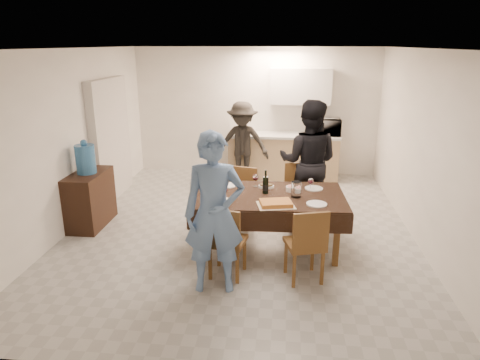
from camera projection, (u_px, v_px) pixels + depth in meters
The scene contains 33 objects.
floor at pixel (240, 228), 6.44m from camera, with size 5.00×6.00×0.02m, color #A9A9A4.
ceiling at pixel (240, 48), 5.65m from camera, with size 5.00×6.00×0.02m, color white.
wall_back at pixel (256, 112), 8.88m from camera, with size 5.00×0.02×2.60m, color white.
wall_front at pixel (198, 234), 3.21m from camera, with size 5.00×0.02×2.60m, color white.
wall_left at pixel (72, 140), 6.30m from camera, with size 0.02×6.00×2.60m, color white.
wall_right at pixel (423, 149), 5.79m from camera, with size 0.02×6.00×2.60m, color white.
stub_partition at pixel (111, 140), 7.50m from camera, with size 0.15×1.40×2.10m, color beige.
kitchen_base_cabinet at pixel (283, 157), 8.79m from camera, with size 2.20×0.60×0.86m, color tan.
kitchen_worktop at pixel (284, 135), 8.65m from camera, with size 2.24×0.64×0.05m, color beige.
upper_cabinet at pixel (301, 86), 8.45m from camera, with size 1.20×0.34×0.70m, color silver.
dining_table at pixel (269, 197), 5.62m from camera, with size 2.02×1.24×0.77m.
chair_near_left at pixel (226, 235), 4.93m from camera, with size 0.47×0.47×0.49m.
chair_near_right at pixel (305, 239), 4.83m from camera, with size 0.51×0.52×0.49m.
chair_far_left at pixel (240, 193), 6.36m from camera, with size 0.48×0.48×0.47m.
chair_far_right at pixel (301, 193), 6.24m from camera, with size 0.51×0.52×0.52m.
console at pixel (90, 199), 6.46m from camera, with size 0.45×0.89×0.83m, color black.
water_jug at pixel (85, 159), 6.27m from camera, with size 0.28×0.28×0.43m, color #3C83C5.
wine_bottle at pixel (266, 182), 5.61m from camera, with size 0.08×0.08×0.32m, color black, non-canonical shape.
water_pitcher at pixel (296, 190), 5.49m from camera, with size 0.13×0.13×0.20m, color white.
savoury_tart at pixel (276, 203), 5.23m from camera, with size 0.44×0.33×0.06m, color gold.
salad_bowl at pixel (292, 189), 5.74m from camera, with size 0.16×0.16×0.06m, color white.
mushroom_dish at pixel (266, 187), 5.87m from camera, with size 0.19×0.19×0.03m, color white.
wine_glass_a at pixel (225, 192), 5.40m from camera, with size 0.09×0.09×0.20m, color white, non-canonical shape.
wine_glass_b at pixel (311, 184), 5.76m from camera, with size 0.08×0.08×0.17m, color white, non-canonical shape.
wine_glass_c at pixel (255, 180), 5.88m from camera, with size 0.08×0.08×0.19m, color white, non-canonical shape.
plate_near_left at pixel (220, 200), 5.38m from camera, with size 0.25×0.25×0.01m, color white.
plate_near_right at pixel (317, 204), 5.26m from camera, with size 0.26×0.26×0.01m, color white.
plate_far_left at pixel (227, 185), 5.95m from camera, with size 0.26×0.26×0.01m, color white.
plate_far_right at pixel (314, 188), 5.83m from camera, with size 0.25×0.25×0.01m, color white.
microwave at pixel (325, 127), 8.51m from camera, with size 0.59×0.40×0.32m, color silver.
person_near at pixel (214, 214), 4.63m from camera, with size 0.66×0.43×1.81m, color #6085B9.
person_far at pixel (308, 162), 6.49m from camera, with size 0.92×0.71×1.89m, color black.
person_kitchen at pixel (242, 143), 8.33m from camera, with size 1.04×0.60×1.61m, color black.
Camera 1 is at (0.62, -5.88, 2.67)m, focal length 32.00 mm.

